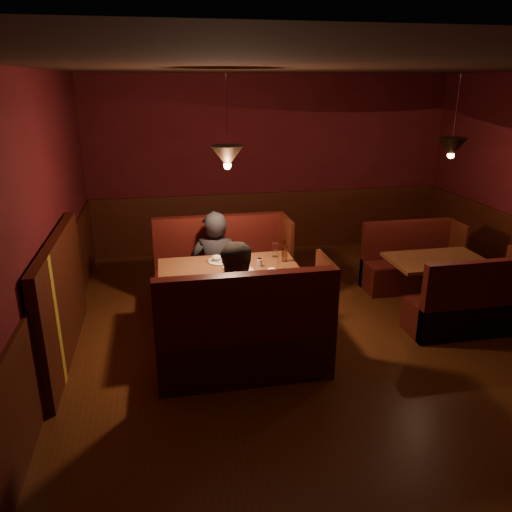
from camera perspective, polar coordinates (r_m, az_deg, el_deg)
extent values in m
cube|color=#522810|center=(5.71, 9.48, -10.11)|extent=(6.00, 7.00, 0.01)
cube|color=black|center=(4.99, 11.42, 20.46)|extent=(6.00, 7.00, 0.01)
cube|color=#4F1117|center=(8.45, 1.77, 10.30)|extent=(6.00, 0.01, 2.90)
cube|color=#4F1117|center=(4.96, -24.12, 2.09)|extent=(0.01, 7.00, 2.90)
cube|color=#34130B|center=(8.62, 1.74, 4.03)|extent=(6.00, 0.04, 1.00)
cube|color=#34130B|center=(5.29, -22.45, -7.77)|extent=(0.04, 7.00, 1.00)
cube|color=#34130B|center=(5.57, -21.31, -4.52)|extent=(0.10, 2.20, 1.30)
cube|color=#B5962B|center=(5.07, -21.72, -6.97)|extent=(0.01, 0.12, 1.30)
cylinder|color=#333333|center=(5.17, -3.39, 15.68)|extent=(0.01, 0.01, 0.80)
cone|color=black|center=(5.21, -3.31, 11.28)|extent=(0.34, 0.34, 0.22)
sphere|color=#FFBF72|center=(5.22, -3.29, 10.31)|extent=(0.08, 0.08, 0.08)
cylinder|color=#333333|center=(6.32, 21.92, 15.05)|extent=(0.01, 0.01, 0.80)
cone|color=black|center=(6.35, 21.47, 11.47)|extent=(0.34, 0.34, 0.22)
sphere|color=#FFBF72|center=(6.37, 21.37, 10.67)|extent=(0.08, 0.08, 0.08)
cube|color=brown|center=(5.52, -3.06, -1.66)|extent=(1.55, 0.94, 0.06)
cylinder|color=#34130B|center=(5.68, -2.98, -5.56)|extent=(0.15, 0.15, 0.77)
cylinder|color=#34130B|center=(5.85, -2.92, -8.80)|extent=(0.62, 0.62, 0.04)
cylinder|color=silver|center=(5.39, -1.87, -1.76)|extent=(0.31, 0.31, 0.02)
cube|color=black|center=(5.38, -1.79, -1.47)|extent=(0.10, 0.09, 0.04)
ellipsoid|color=silver|center=(5.36, -3.47, -1.42)|extent=(0.08, 0.08, 0.06)
cube|color=tan|center=(5.31, -1.80, -1.75)|extent=(0.09, 0.09, 0.04)
cylinder|color=silver|center=(5.33, -2.61, -1.83)|extent=(0.13, 0.08, 0.01)
cylinder|color=silver|center=(5.70, -4.08, -0.60)|extent=(0.29, 0.29, 0.02)
ellipsoid|color=beige|center=(5.71, -4.55, -0.18)|extent=(0.11, 0.11, 0.06)
cube|color=silver|center=(5.66, -4.80, -0.69)|extent=(0.20, 0.13, 0.00)
cylinder|color=white|center=(5.55, 0.39, -0.71)|extent=(0.06, 0.06, 0.09)
cylinder|color=white|center=(5.84, 2.20, 0.71)|extent=(0.08, 0.08, 0.17)
cylinder|color=white|center=(5.36, 2.86, -1.06)|extent=(0.08, 0.08, 0.17)
cylinder|color=#47230F|center=(5.69, 3.27, 0.23)|extent=(0.07, 0.07, 0.18)
cylinder|color=#47230F|center=(5.65, 3.30, 1.44)|extent=(0.03, 0.03, 0.08)
ellipsoid|color=white|center=(5.39, 1.81, -1.58)|extent=(0.12, 0.11, 0.05)
cube|color=#41110D|center=(6.47, -3.97, -3.73)|extent=(1.66, 0.61, 0.50)
cube|color=#41110D|center=(6.57, -4.30, -0.27)|extent=(1.66, 0.13, 1.16)
cube|color=#34130B|center=(6.49, 3.42, -0.48)|extent=(0.04, 0.61, 1.16)
cube|color=#41110D|center=(5.04, -1.64, -10.75)|extent=(1.66, 0.61, 0.50)
cube|color=#41110D|center=(4.68, -1.20, -8.68)|extent=(1.66, 0.13, 1.16)
cube|color=#34130B|center=(5.08, 7.89, -6.50)|extent=(0.04, 0.61, 1.16)
cube|color=brown|center=(6.66, 20.01, -0.48)|extent=(1.19, 0.76, 0.04)
cylinder|color=#34130B|center=(6.78, 19.68, -3.16)|extent=(0.13, 0.13, 0.63)
cylinder|color=#34130B|center=(6.89, 19.41, -5.44)|extent=(0.50, 0.50, 0.04)
cube|color=#41110D|center=(7.34, 17.08, -2.09)|extent=(1.28, 0.49, 0.40)
cube|color=#41110D|center=(7.41, 16.61, 0.38)|extent=(1.28, 0.11, 0.94)
cube|color=#34130B|center=(7.58, 21.71, 0.21)|extent=(0.04, 0.49, 0.94)
cube|color=#41110D|center=(6.32, 22.49, -6.28)|extent=(1.28, 0.49, 0.40)
cube|color=#41110D|center=(6.07, 23.78, -4.72)|extent=(1.28, 0.11, 0.94)
imported|color=black|center=(6.14, -4.72, 0.79)|extent=(0.67, 0.51, 1.66)
imported|color=#2F2B27|center=(4.99, -1.73, -3.73)|extent=(0.80, 0.63, 1.65)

